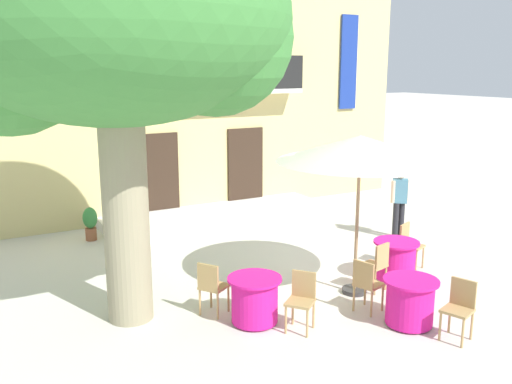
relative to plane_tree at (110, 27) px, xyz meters
name	(u,v)px	position (x,y,z in m)	size (l,w,h in m)	color
ground_plane	(319,264)	(4.23, 0.54, -4.54)	(120.00, 120.00, 0.00)	beige
building_facade	(174,75)	(3.85, 7.52, -0.79)	(13.00, 5.09, 7.50)	#DBC67F
entrance_step_platform	(220,216)	(3.85, 4.52, -4.42)	(6.03, 2.04, 0.25)	silver
plane_tree	(110,27)	(0.00, 0.00, 0.00)	(5.40, 4.74, 6.26)	gray
cafe_table_near_tree	(255,300)	(1.75, -1.18, -4.15)	(0.86, 0.86, 0.76)	#DB1984
cafe_chair_near_tree_0	(212,285)	(1.27, -0.59, -4.01)	(0.55, 0.55, 0.91)	tan
cafe_chair_near_tree_1	(302,297)	(2.28, -1.71, -4.01)	(0.56, 0.56, 0.91)	tan
cafe_table_middle	(396,260)	(5.00, -0.86, -4.15)	(0.86, 0.86, 0.76)	#DB1984
cafe_chair_middle_0	(377,263)	(4.29, -1.13, -4.01)	(0.49, 0.49, 0.91)	tan
cafe_chair_middle_1	(409,243)	(5.67, -0.52, -4.01)	(0.52, 0.52, 0.91)	tan
cafe_table_front	(410,302)	(3.83, -2.43, -4.15)	(0.86, 0.86, 0.76)	#DB1984
cafe_chair_front_0	(460,305)	(4.15, -3.12, -4.01)	(0.51, 0.51, 0.91)	tan
cafe_chair_front_1	(366,282)	(3.54, -1.74, -4.01)	(0.50, 0.50, 0.91)	tan
cafe_umbrella	(360,149)	(3.90, -1.00, -1.93)	(2.90, 2.90, 2.85)	#997A56
ground_planter_left	(90,222)	(0.48, 4.49, -4.10)	(0.34, 0.34, 0.79)	#995638
pedestrian_near_entrance	(400,200)	(6.92, 1.11, -3.60)	(0.53, 0.39, 1.66)	#232328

